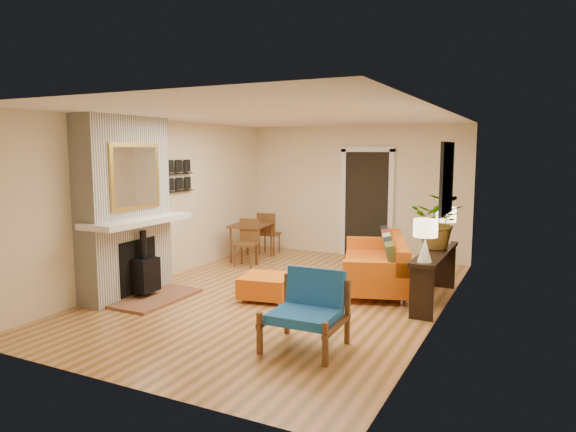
% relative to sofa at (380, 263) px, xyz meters
% --- Properties ---
extents(room_shell, '(6.50, 6.50, 6.50)m').
position_rel_sofa_xyz_m(room_shell, '(-0.54, 1.53, 0.87)').
color(room_shell, '#D58752').
rests_on(room_shell, ground).
extents(fireplace, '(1.09, 1.68, 2.60)m').
position_rel_sofa_xyz_m(fireplace, '(-3.15, -2.11, 0.87)').
color(fireplace, white).
rests_on(fireplace, ground).
extents(sofa, '(1.53, 2.30, 0.84)m').
position_rel_sofa_xyz_m(sofa, '(0.00, 0.00, 0.00)').
color(sofa, silver).
rests_on(sofa, ground).
extents(ottoman, '(0.79, 0.79, 0.34)m').
position_rel_sofa_xyz_m(ottoman, '(-1.26, -1.38, -0.17)').
color(ottoman, silver).
rests_on(ottoman, ground).
extents(blue_chair, '(0.80, 0.79, 0.82)m').
position_rel_sofa_xyz_m(blue_chair, '(0.00, -2.71, 0.07)').
color(blue_chair, brown).
rests_on(blue_chair, ground).
extents(dining_table, '(0.82, 1.63, 0.86)m').
position_rel_sofa_xyz_m(dining_table, '(-2.73, 0.84, 0.20)').
color(dining_table, brown).
rests_on(dining_table, ground).
extents(console_table, '(0.34, 1.85, 0.72)m').
position_rel_sofa_xyz_m(console_table, '(0.92, -0.48, 0.21)').
color(console_table, black).
rests_on(console_table, ground).
extents(lamp_near, '(0.30, 0.30, 0.54)m').
position_rel_sofa_xyz_m(lamp_near, '(0.92, -1.23, 0.70)').
color(lamp_near, white).
rests_on(lamp_near, console_table).
extents(lamp_far, '(0.30, 0.30, 0.54)m').
position_rel_sofa_xyz_m(lamp_far, '(0.92, 0.27, 0.70)').
color(lamp_far, white).
rests_on(lamp_far, console_table).
extents(houseplant, '(0.75, 0.67, 0.79)m').
position_rel_sofa_xyz_m(houseplant, '(0.91, -0.27, 0.75)').
color(houseplant, '#1E5919').
rests_on(houseplant, console_table).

